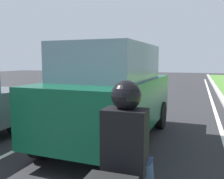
# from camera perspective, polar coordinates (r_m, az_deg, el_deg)

# --- Properties ---
(ground_plane) EXTENTS (60.00, 60.00, 0.00)m
(ground_plane) POSITION_cam_1_polar(r_m,az_deg,el_deg) (11.45, 4.03, -2.97)
(ground_plane) COLOR #262628
(lane_line_center) EXTENTS (0.12, 32.00, 0.01)m
(lane_line_center) POSITION_cam_1_polar(r_m,az_deg,el_deg) (11.65, 0.70, -2.78)
(lane_line_center) COLOR silver
(lane_line_center) RESTS_ON ground
(lane_line_right_edge) EXTENTS (0.12, 32.00, 0.01)m
(lane_line_right_edge) POSITION_cam_1_polar(r_m,az_deg,el_deg) (11.09, 22.33, -3.77)
(lane_line_right_edge) COLOR silver
(lane_line_right_edge) RESTS_ON ground
(car_suv_ahead) EXTENTS (2.11, 4.57, 2.28)m
(car_suv_ahead) POSITION_cam_1_polar(r_m,az_deg,el_deg) (5.83, -0.07, -0.72)
(car_suv_ahead) COLOR #0C472D
(car_suv_ahead) RESTS_ON ground
(car_hatchback_far) EXTENTS (1.76, 3.72, 1.78)m
(car_hatchback_far) POSITION_cam_1_polar(r_m,az_deg,el_deg) (12.29, -7.95, 1.78)
(car_hatchback_far) COLOR silver
(car_hatchback_far) RESTS_ON ground
(rider_person) EXTENTS (0.50, 0.40, 1.16)m
(rider_person) POSITION_cam_1_polar(r_m,az_deg,el_deg) (2.35, 3.23, -11.32)
(rider_person) COLOR black
(rider_person) RESTS_ON ground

